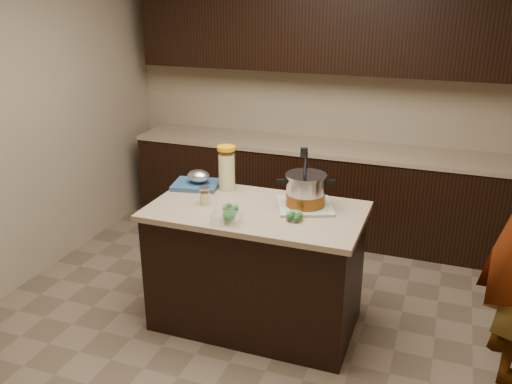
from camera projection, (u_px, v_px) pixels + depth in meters
ground_plane at (256, 321)px, 4.00m from camera, size 4.00×4.00×0.00m
room_shell at (256, 88)px, 3.39m from camera, size 4.04×4.04×2.72m
back_cabinets at (319, 140)px, 5.19m from camera, size 3.60×0.63×2.33m
island at (256, 267)px, 3.84m from camera, size 1.46×0.81×0.90m
dish_towel at (305, 206)px, 3.69m from camera, size 0.47×0.47×0.02m
stock_pot at (306, 192)px, 3.66m from camera, size 0.38×0.36×0.40m
lemonade_pitcher at (227, 170)px, 3.98m from camera, size 0.17×0.17×0.33m
mason_jar at (205, 196)px, 3.73m from camera, size 0.10×0.10×0.13m
broccoli_tub_left at (231, 210)px, 3.59m from camera, size 0.15×0.15×0.05m
broccoli_tub_right at (295, 217)px, 3.48m from camera, size 0.14×0.14×0.05m
broccoli_tub_rect at (227, 219)px, 3.43m from camera, size 0.20×0.16×0.07m
blue_tray at (197, 182)px, 4.06m from camera, size 0.38×0.32×0.13m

